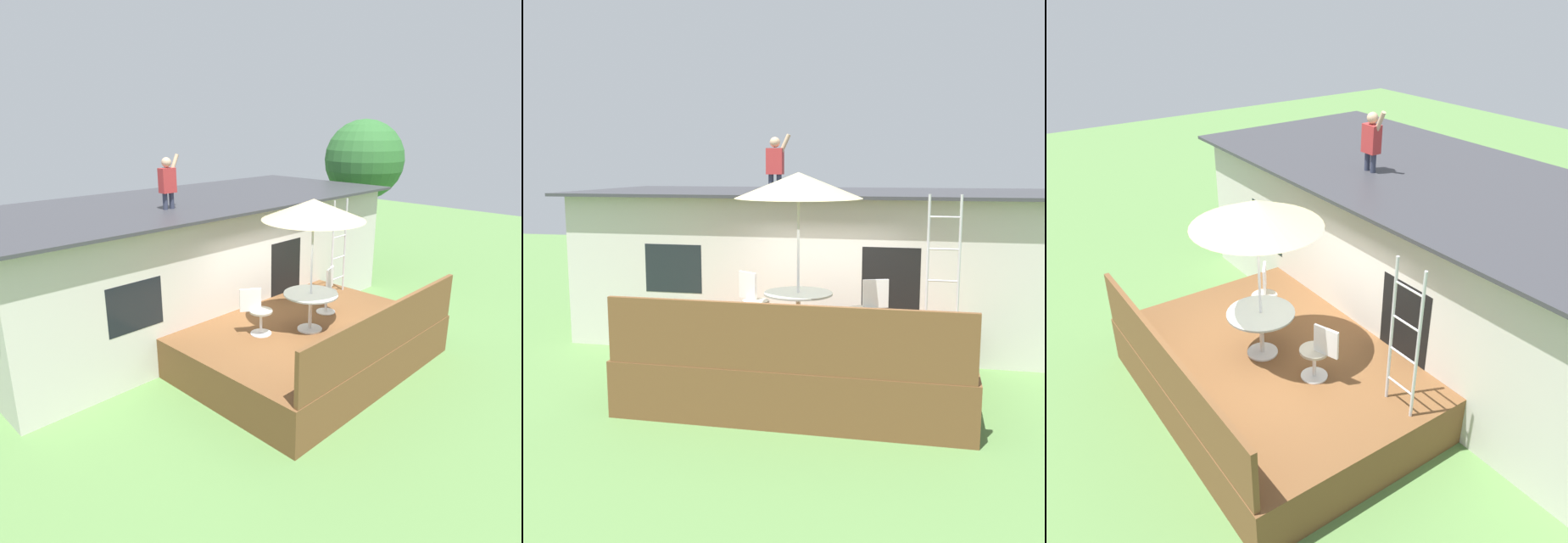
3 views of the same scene
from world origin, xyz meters
The scene contains 11 objects.
ground_plane centered at (0.00, 0.00, 0.00)m, with size 40.00×40.00×0.00m, color #567F42.
house centered at (0.00, 3.60, 1.47)m, with size 10.50×4.50×2.93m.
deck centered at (0.00, 0.00, 0.40)m, with size 4.93×3.61×0.80m, color brown.
deck_railing centered at (0.00, -1.75, 1.25)m, with size 4.83×0.08×0.90m, color brown.
patio_table centered at (-0.13, -0.16, 1.39)m, with size 1.04×1.04×0.74m.
patio_umbrella centered at (-0.13, -0.16, 3.15)m, with size 1.90×1.90×2.54m.
step_ladder centered at (2.00, 0.73, 1.90)m, with size 0.52×0.04×2.20m.
person_figure centered at (-1.17, 2.81, 3.53)m, with size 0.47×0.20×1.11m.
patio_chair_left centered at (-0.99, 0.42, 1.26)m, with size 0.56×0.46×0.92m.
patio_chair_right centered at (0.88, 0.19, 1.26)m, with size 0.60×0.44×0.92m.
backyard_tree centered at (6.71, 3.21, 3.47)m, with size 2.53×2.53×4.76m.
Camera 1 is at (-6.96, -5.51, 4.66)m, focal length 31.95 mm.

